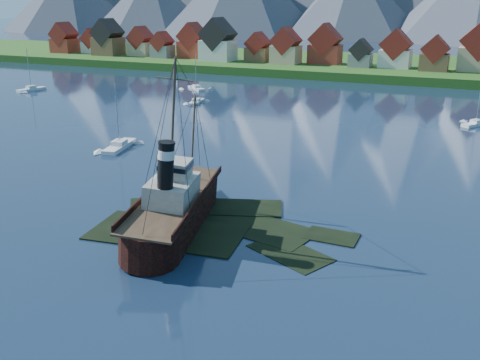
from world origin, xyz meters
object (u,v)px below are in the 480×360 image
at_px(sailboat_b, 31,90).
at_px(sailboat_d, 476,124).
at_px(sailboat_f, 196,102).
at_px(sailboat_c, 196,89).
at_px(tugboat_wreck, 179,204).
at_px(sailboat_a, 120,147).

height_order(sailboat_b, sailboat_d, sailboat_b).
xyz_separation_m(sailboat_d, sailboat_f, (-69.80, -0.97, -0.04)).
height_order(sailboat_c, sailboat_f, sailboat_c).
height_order(tugboat_wreck, sailboat_c, tugboat_wreck).
distance_m(sailboat_a, sailboat_b, 79.58).
bearing_deg(sailboat_c, sailboat_f, -112.27).
bearing_deg(sailboat_d, tugboat_wreck, -80.17).
bearing_deg(sailboat_b, sailboat_a, -23.04).
relative_size(tugboat_wreck, sailboat_d, 2.50).
bearing_deg(sailboat_d, sailboat_b, -145.70).
relative_size(sailboat_a, sailboat_d, 1.15).
relative_size(sailboat_b, sailboat_d, 1.20).
distance_m(sailboat_b, sailboat_f, 56.15).
relative_size(sailboat_b, sailboat_c, 1.16).
xyz_separation_m(sailboat_a, sailboat_c, (-21.16, 68.01, -0.02)).
relative_size(sailboat_a, sailboat_c, 1.11).
xyz_separation_m(sailboat_a, sailboat_d, (59.93, 48.52, -0.03)).
distance_m(tugboat_wreck, sailboat_c, 106.82).
relative_size(sailboat_b, sailboat_f, 1.33).
bearing_deg(tugboat_wreck, sailboat_c, 103.02).
xyz_separation_m(sailboat_a, sailboat_b, (-65.94, 44.55, 0.03)).
distance_m(tugboat_wreck, sailboat_f, 83.47).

